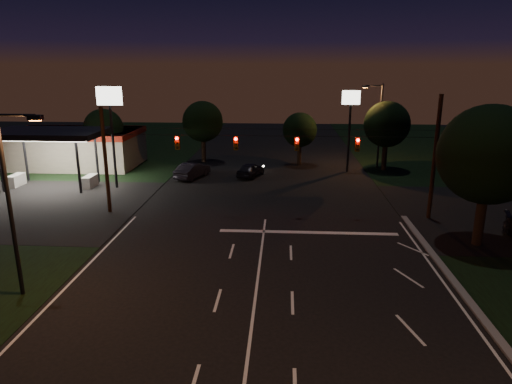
# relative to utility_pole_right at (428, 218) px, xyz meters

# --- Properties ---
(ground) EXTENTS (140.00, 140.00, 0.00)m
(ground) POSITION_rel_utility_pole_right_xyz_m (-12.00, -15.00, 0.00)
(ground) COLOR black
(ground) RESTS_ON ground
(cross_street_left) EXTENTS (20.00, 16.00, 0.02)m
(cross_street_left) POSITION_rel_utility_pole_right_xyz_m (-32.00, 1.00, 0.00)
(cross_street_left) COLOR black
(cross_street_left) RESTS_ON ground
(stop_bar) EXTENTS (12.00, 0.50, 0.01)m
(stop_bar) POSITION_rel_utility_pole_right_xyz_m (-9.00, -3.50, 0.01)
(stop_bar) COLOR silver
(stop_bar) RESTS_ON ground
(utility_pole_right) EXTENTS (0.30, 0.30, 9.00)m
(utility_pole_right) POSITION_rel_utility_pole_right_xyz_m (0.00, 0.00, 0.00)
(utility_pole_right) COLOR black
(utility_pole_right) RESTS_ON ground
(utility_pole_left) EXTENTS (0.28, 0.28, 8.00)m
(utility_pole_left) POSITION_rel_utility_pole_right_xyz_m (-24.00, 0.00, 0.00)
(utility_pole_left) COLOR black
(utility_pole_left) RESTS_ON ground
(signal_span) EXTENTS (24.00, 0.40, 1.56)m
(signal_span) POSITION_rel_utility_pole_right_xyz_m (-12.00, -0.04, 5.50)
(signal_span) COLOR black
(signal_span) RESTS_ON ground
(gas_station) EXTENTS (14.20, 16.10, 5.25)m
(gas_station) POSITION_rel_utility_pole_right_xyz_m (-33.86, 15.39, 2.38)
(gas_station) COLOR gray
(gas_station) RESTS_ON ground
(pole_sign_left_near) EXTENTS (2.20, 0.30, 9.10)m
(pole_sign_left_near) POSITION_rel_utility_pole_right_xyz_m (-26.00, 7.00, 6.98)
(pole_sign_left_near) COLOR black
(pole_sign_left_near) RESTS_ON ground
(pole_sign_right) EXTENTS (1.80, 0.30, 8.40)m
(pole_sign_right) POSITION_rel_utility_pole_right_xyz_m (-4.00, 15.00, 6.24)
(pole_sign_right) COLOR black
(pole_sign_right) RESTS_ON ground
(street_light_left) EXTENTS (2.20, 0.35, 9.00)m
(street_light_left) POSITION_rel_utility_pole_right_xyz_m (-23.24, -13.00, 5.24)
(street_light_left) COLOR black
(street_light_left) RESTS_ON ground
(street_light_right_far) EXTENTS (2.20, 0.35, 9.00)m
(street_light_right_far) POSITION_rel_utility_pole_right_xyz_m (-0.76, 17.00, 5.24)
(street_light_right_far) COLOR black
(street_light_right_far) RESTS_ON ground
(tree_right_near) EXTENTS (6.00, 6.00, 8.76)m
(tree_right_near) POSITION_rel_utility_pole_right_xyz_m (1.53, -4.83, 5.68)
(tree_right_near) COLOR black
(tree_right_near) RESTS_ON ground
(tree_far_a) EXTENTS (4.20, 4.20, 6.42)m
(tree_far_a) POSITION_rel_utility_pole_right_xyz_m (-29.98, 15.12, 4.26)
(tree_far_a) COLOR black
(tree_far_a) RESTS_ON ground
(tree_far_b) EXTENTS (4.60, 4.60, 6.98)m
(tree_far_b) POSITION_rel_utility_pole_right_xyz_m (-19.98, 19.13, 4.61)
(tree_far_b) COLOR black
(tree_far_b) RESTS_ON ground
(tree_far_c) EXTENTS (3.80, 3.80, 5.86)m
(tree_far_c) POSITION_rel_utility_pole_right_xyz_m (-8.98, 18.10, 3.90)
(tree_far_c) COLOR black
(tree_far_c) RESTS_ON ground
(tree_far_d) EXTENTS (4.80, 4.80, 7.30)m
(tree_far_d) POSITION_rel_utility_pole_right_xyz_m (0.02, 16.13, 4.83)
(tree_far_d) COLOR black
(tree_far_d) RESTS_ON ground
(tree_far_e) EXTENTS (4.00, 4.00, 6.18)m
(tree_far_e) POSITION_rel_utility_pole_right_xyz_m (8.02, 14.11, 4.11)
(tree_far_e) COLOR black
(tree_far_e) RESTS_ON ground
(car_oncoming_a) EXTENTS (2.90, 4.46, 1.41)m
(car_oncoming_a) POSITION_rel_utility_pole_right_xyz_m (-14.04, 12.14, 0.71)
(car_oncoming_a) COLOR black
(car_oncoming_a) RESTS_ON ground
(car_oncoming_b) EXTENTS (3.07, 4.96, 1.54)m
(car_oncoming_b) POSITION_rel_utility_pole_right_xyz_m (-19.79, 11.19, 0.77)
(car_oncoming_b) COLOR black
(car_oncoming_b) RESTS_ON ground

